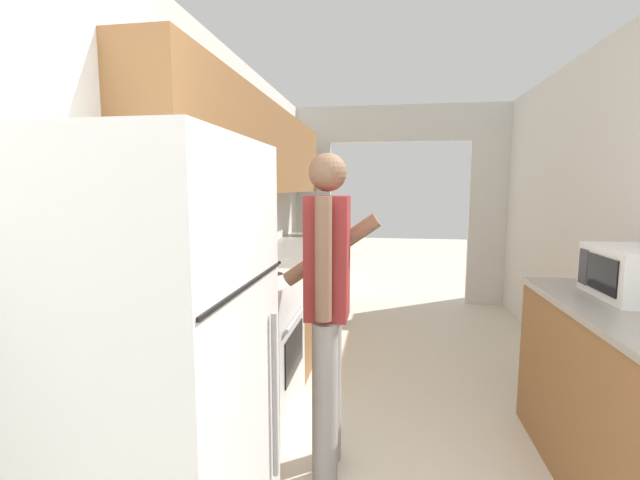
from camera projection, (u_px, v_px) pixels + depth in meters
wall_left at (224, 188)px, 3.00m from camera, size 0.38×7.33×2.50m
wall_far_with_doorway at (398, 190)px, 5.45m from camera, size 3.05×0.06×2.50m
counter_left at (287, 301)px, 3.86m from camera, size 0.62×3.58×0.91m
refrigerator at (142, 385)px, 1.44m from camera, size 0.78×0.76×1.63m
range_oven at (246, 348)px, 2.72m from camera, size 0.66×0.72×1.05m
person at (327, 306)px, 2.16m from camera, size 0.52×0.37×1.64m
microwave at (638, 273)px, 2.15m from camera, size 0.38×0.48×0.26m
knife at (276, 262)px, 3.20m from camera, size 0.17×0.30×0.02m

